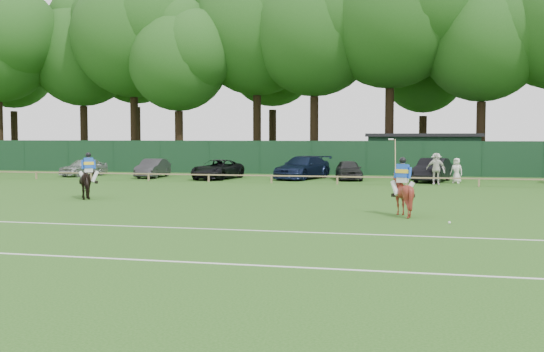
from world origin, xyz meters
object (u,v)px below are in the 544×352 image
(suv_black, at_px, (218,169))
(spectator_mid, at_px, (436,169))
(horse_dark, at_px, (89,182))
(sedan_navy, at_px, (303,168))
(sedan_grey, at_px, (153,168))
(spectator_left, at_px, (436,168))
(spectator_right, at_px, (457,171))
(polo_ball, at_px, (449,223))
(utility_shed, at_px, (423,153))
(horse_chestnut, at_px, (402,195))
(hatch_grey, at_px, (349,170))
(sedan_silver, at_px, (84,167))
(estate_black, at_px, (432,170))

(suv_black, xyz_separation_m, spectator_mid, (13.99, -1.74, 0.28))
(horse_dark, distance_m, suv_black, 14.06)
(sedan_navy, bearing_deg, sedan_grey, -157.60)
(suv_black, xyz_separation_m, spectator_left, (14.06, -0.25, 0.26))
(spectator_right, distance_m, polo_ball, 18.62)
(sedan_navy, relative_size, utility_shed, 0.62)
(spectator_mid, bearing_deg, sedan_grey, 171.10)
(horse_chestnut, bearing_deg, horse_dark, 6.91)
(polo_ball, bearing_deg, suv_black, 126.42)
(hatch_grey, height_order, polo_ball, hatch_grey)
(hatch_grey, relative_size, spectator_right, 2.50)
(horse_chestnut, height_order, sedan_silver, horse_chestnut)
(estate_black, bearing_deg, horse_chestnut, -80.22)
(sedan_grey, height_order, estate_black, estate_black)
(horse_chestnut, distance_m, sedan_silver, 28.96)
(suv_black, relative_size, spectator_mid, 2.50)
(polo_ball, bearing_deg, horse_dark, 162.21)
(sedan_navy, bearing_deg, utility_shed, 62.86)
(horse_chestnut, distance_m, sedan_navy, 19.74)
(spectator_mid, bearing_deg, sedan_navy, 158.04)
(spectator_left, bearing_deg, spectator_mid, -68.79)
(utility_shed, bearing_deg, sedan_navy, -134.77)
(spectator_mid, bearing_deg, estate_black, 91.35)
(suv_black, height_order, utility_shed, utility_shed)
(hatch_grey, relative_size, utility_shed, 0.45)
(suv_black, xyz_separation_m, polo_ball, (14.00, -18.98, -0.59))
(polo_ball, distance_m, utility_shed, 28.22)
(horse_chestnut, relative_size, spectator_mid, 0.82)
(sedan_silver, height_order, polo_ball, sedan_silver)
(horse_dark, xyz_separation_m, sedan_silver, (-8.63, 14.77, -0.12))
(sedan_grey, xyz_separation_m, estate_black, (18.64, 0.15, 0.09))
(sedan_silver, xyz_separation_m, utility_shed, (23.58, 8.39, 0.90))
(spectator_left, xyz_separation_m, spectator_right, (1.18, -0.17, -0.14))
(hatch_grey, relative_size, estate_black, 0.86)
(spectator_mid, distance_m, utility_shed, 10.97)
(sedan_silver, bearing_deg, suv_black, 11.01)
(sedan_grey, distance_m, hatch_grey, 13.39)
(horse_dark, distance_m, estate_black, 21.24)
(suv_black, distance_m, spectator_left, 14.06)
(horse_dark, xyz_separation_m, sedan_grey, (-3.18, 14.41, -0.12))
(hatch_grey, bearing_deg, polo_ball, -86.85)
(spectator_left, distance_m, utility_shed, 9.49)
(horse_dark, relative_size, estate_black, 0.40)
(horse_dark, xyz_separation_m, horse_chestnut, (14.07, -3.21, -0.01))
(horse_dark, bearing_deg, estate_black, -173.05)
(sedan_grey, relative_size, spectator_mid, 2.11)
(sedan_silver, distance_m, spectator_mid, 24.38)
(hatch_grey, bearing_deg, spectator_left, -25.99)
(horse_chestnut, xyz_separation_m, polo_ball, (1.55, -1.81, -0.71))
(spectator_left, xyz_separation_m, utility_shed, (-0.72, 9.44, 0.64))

